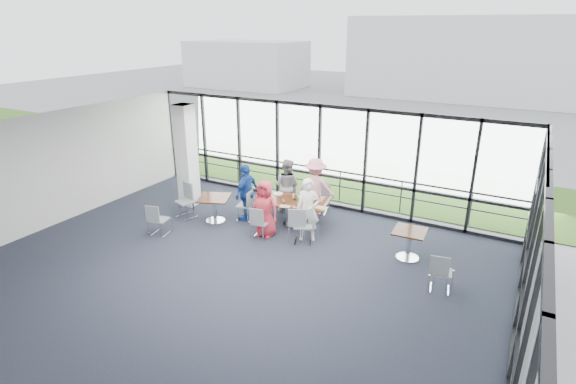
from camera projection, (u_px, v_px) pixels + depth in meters
The scene contains 43 objects.
floor at pixel (226, 275), 10.39m from camera, with size 12.00×10.00×0.02m, color #1E2230.
ceiling at pixel (219, 140), 9.26m from camera, with size 12.00×10.00×0.04m, color white.
wall_left at pixel (49, 171), 12.52m from camera, with size 0.10×10.00×3.20m, color silver.
curtain_wall_back at pixel (319, 156), 13.93m from camera, with size 12.00×0.10×3.20m, color white.
curtain_wall_right at pixel (529, 282), 7.12m from camera, with size 0.10×10.00×3.20m, color white.
exit_door at pixel (531, 226), 10.39m from camera, with size 0.12×1.60×2.10m, color black.
structural_column at pixel (187, 156), 13.90m from camera, with size 0.50×0.50×3.20m, color white.
apron at pixel (369, 164), 18.60m from camera, with size 80.00×70.00×0.02m, color gray.
grass_strip at pixel (352, 177), 16.95m from camera, with size 80.00×5.00×0.01m, color #335918.
hangar_main at pixel (519, 58), 33.79m from camera, with size 24.00×10.00×6.00m, color silver.
hangar_aux at pixel (247, 64), 40.77m from camera, with size 10.00×6.00×4.00m, color silver.
guard_rail at pixel (326, 184), 14.80m from camera, with size 0.06×0.06×12.00m, color #2D2D33.
main_table at pixel (293, 204), 12.76m from camera, with size 2.19×1.51×0.75m.
side_table_left at pixel (214, 201), 12.99m from camera, with size 1.13×1.13×0.75m.
side_table_right at pixel (410, 236), 10.90m from camera, with size 0.80×0.80×0.75m.
diner_near_left at pixel (265, 209), 12.05m from camera, with size 0.77×0.50×1.57m, color #C72C3B.
diner_near_right at pixel (308, 210), 11.80m from camera, with size 0.62×0.45×1.70m, color white.
diner_far_left at pixel (287, 186), 13.59m from camera, with size 0.82×0.50×1.68m, color slate.
diner_far_right at pixel (315, 187), 13.35m from camera, with size 1.14×0.59×1.77m, color pink.
diner_end at pixel (247, 192), 13.03m from camera, with size 1.00×0.55×1.71m, color navy.
chair_main_nl at pixel (261, 222), 12.07m from camera, with size 0.42×0.42×0.87m, color gray, non-canonical shape.
chair_main_nr at pixel (303, 226), 11.76m from camera, with size 0.47×0.47×0.97m, color gray, non-canonical shape.
chair_main_fl at pixel (284, 196), 13.87m from camera, with size 0.43×0.43×0.88m, color gray, non-canonical shape.
chair_main_fr at pixel (320, 200), 13.64m from camera, with size 0.41×0.41×0.85m, color gray, non-canonical shape.
chair_main_end at pixel (245, 205), 13.16m from camera, with size 0.44×0.44×0.90m, color gray, non-canonical shape.
chair_spare_la at pixel (159, 220), 12.24m from camera, with size 0.42×0.42×0.87m, color gray, non-canonical shape.
chair_spare_lb at pixel (186, 202), 13.29m from camera, with size 0.49×0.49×1.00m, color gray, non-canonical shape.
chair_spare_r at pixel (442, 272), 9.64m from camera, with size 0.43×0.43×0.87m, color gray, non-canonical shape.
plate_nl at pixel (269, 202), 12.58m from camera, with size 0.27×0.27×0.01m, color white.
plate_nr at pixel (309, 207), 12.22m from camera, with size 0.25×0.25×0.01m, color white.
plate_fl at pixel (278, 194), 13.20m from camera, with size 0.27×0.27×0.01m, color white.
plate_fr at pixel (312, 198), 12.86m from camera, with size 0.28×0.28×0.01m, color white.
plate_end at pixel (266, 197), 12.97m from camera, with size 0.27×0.27×0.01m, color white.
tumbler_a at pixel (284, 201), 12.49m from camera, with size 0.06×0.06×0.13m, color white.
tumbler_b at pixel (301, 201), 12.47m from camera, with size 0.06×0.06×0.13m, color white.
tumbler_c at pixel (299, 195), 12.88m from camera, with size 0.07×0.07×0.15m, color white.
tumbler_d at pixel (268, 197), 12.78m from camera, with size 0.07×0.07×0.14m, color white.
menu_a at pixel (285, 206), 12.30m from camera, with size 0.29×0.20×0.00m, color beige.
menu_b at pixel (321, 208), 12.21m from camera, with size 0.33×0.23×0.00m, color beige.
menu_c at pixel (300, 196), 13.02m from camera, with size 0.32×0.22×0.00m, color beige.
condiment_caddy at pixel (296, 199), 12.75m from camera, with size 0.10×0.07×0.04m, color black.
ketchup_bottle at pixel (295, 197), 12.73m from camera, with size 0.06×0.06×0.18m, color red.
green_bottle at pixel (297, 197), 12.66m from camera, with size 0.05×0.05×0.20m, color #1D7121.
Camera 1 is at (5.60, -7.25, 5.44)m, focal length 28.00 mm.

